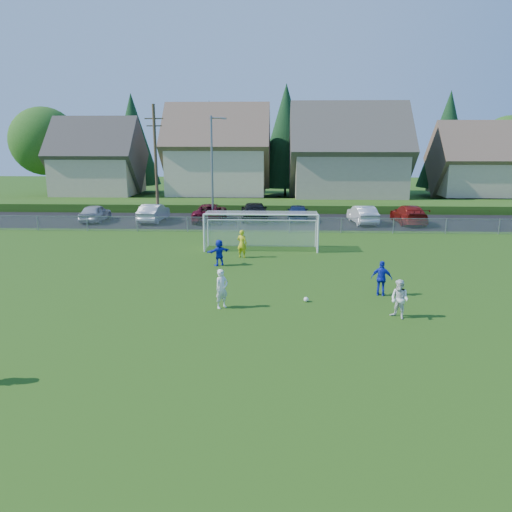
% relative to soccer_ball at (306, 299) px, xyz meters
% --- Properties ---
extents(ground, '(160.00, 160.00, 0.00)m').
position_rel_soccer_ball_xyz_m(ground, '(-2.38, -5.07, -0.11)').
color(ground, '#193D0C').
rests_on(ground, ground).
extents(asphalt_lot, '(60.00, 60.00, 0.00)m').
position_rel_soccer_ball_xyz_m(asphalt_lot, '(-2.38, 22.43, -0.10)').
color(asphalt_lot, black).
rests_on(asphalt_lot, ground).
extents(grass_embankment, '(70.00, 6.00, 0.80)m').
position_rel_soccer_ball_xyz_m(grass_embankment, '(-2.38, 29.93, 0.29)').
color(grass_embankment, '#1E420F').
rests_on(grass_embankment, ground).
extents(soccer_ball, '(0.22, 0.22, 0.22)m').
position_rel_soccer_ball_xyz_m(soccer_ball, '(0.00, 0.00, 0.00)').
color(soccer_ball, white).
rests_on(soccer_ball, ground).
extents(player_white_a, '(0.73, 0.73, 1.71)m').
position_rel_soccer_ball_xyz_m(player_white_a, '(-3.69, -0.97, 0.75)').
color(player_white_a, white).
rests_on(player_white_a, ground).
extents(player_white_b, '(0.98, 0.99, 1.61)m').
position_rel_soccer_ball_xyz_m(player_white_b, '(3.66, -1.93, 0.70)').
color(player_white_b, white).
rests_on(player_white_b, ground).
extents(player_blue_a, '(1.04, 0.66, 1.65)m').
position_rel_soccer_ball_xyz_m(player_blue_a, '(3.55, 1.10, 0.71)').
color(player_blue_a, '#1427BE').
rests_on(player_blue_a, ground).
extents(player_blue_b, '(1.42, 1.16, 1.52)m').
position_rel_soccer_ball_xyz_m(player_blue_b, '(-4.66, 6.42, 0.65)').
color(player_blue_b, '#1427BE').
rests_on(player_blue_b, ground).
extents(goalkeeper, '(0.74, 0.61, 1.73)m').
position_rel_soccer_ball_xyz_m(goalkeeper, '(-3.48, 8.43, 0.76)').
color(goalkeeper, yellow).
rests_on(goalkeeper, ground).
extents(car_a, '(1.82, 4.45, 1.51)m').
position_rel_soccer_ball_xyz_m(car_a, '(-17.42, 21.58, 0.64)').
color(car_a, '#A9AAB1').
rests_on(car_a, ground).
extents(car_b, '(1.93, 4.85, 1.57)m').
position_rel_soccer_ball_xyz_m(car_b, '(-12.22, 21.68, 0.68)').
color(car_b, silver).
rests_on(car_b, ground).
extents(car_c, '(2.60, 5.60, 1.55)m').
position_rel_soccer_ball_xyz_m(car_c, '(-7.30, 22.19, 0.67)').
color(car_c, '#57091A').
rests_on(car_c, ground).
extents(car_d, '(2.73, 5.83, 1.65)m').
position_rel_soccer_ball_xyz_m(car_d, '(-3.38, 22.51, 0.71)').
color(car_d, black).
rests_on(car_d, ground).
extents(car_e, '(1.96, 4.59, 1.55)m').
position_rel_soccer_ball_xyz_m(car_e, '(0.46, 22.40, 0.66)').
color(car_e, '#15234A').
rests_on(car_e, ground).
extents(car_f, '(2.15, 4.86, 1.55)m').
position_rel_soccer_ball_xyz_m(car_f, '(6.00, 21.54, 0.67)').
color(car_f, silver).
rests_on(car_f, ground).
extents(car_g, '(2.32, 5.51, 1.59)m').
position_rel_soccer_ball_xyz_m(car_g, '(9.99, 21.71, 0.68)').
color(car_g, maroon).
rests_on(car_g, ground).
extents(soccer_goal, '(7.42, 1.90, 2.50)m').
position_rel_soccer_ball_xyz_m(soccer_goal, '(-2.38, 10.98, 1.52)').
color(soccer_goal, white).
rests_on(soccer_goal, ground).
extents(chainlink_fence, '(52.06, 0.06, 1.20)m').
position_rel_soccer_ball_xyz_m(chainlink_fence, '(-2.38, 16.93, 0.52)').
color(chainlink_fence, gray).
rests_on(chainlink_fence, ground).
extents(streetlight, '(1.38, 0.18, 9.00)m').
position_rel_soccer_ball_xyz_m(streetlight, '(-6.83, 20.93, 4.73)').
color(streetlight, slate).
rests_on(streetlight, ground).
extents(utility_pole, '(1.60, 0.26, 10.00)m').
position_rel_soccer_ball_xyz_m(utility_pole, '(-11.88, 21.93, 5.04)').
color(utility_pole, '#473321').
rests_on(utility_pole, ground).
extents(houses_row, '(53.90, 11.45, 13.27)m').
position_rel_soccer_ball_xyz_m(houses_row, '(-0.41, 37.39, 7.22)').
color(houses_row, tan).
rests_on(houses_row, ground).
extents(tree_row, '(65.98, 12.36, 13.80)m').
position_rel_soccer_ball_xyz_m(tree_row, '(-1.34, 43.67, 6.80)').
color(tree_row, '#382616').
rests_on(tree_row, ground).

